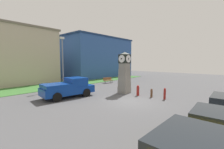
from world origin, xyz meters
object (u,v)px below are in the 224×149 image
Objects in this scene: bollard_mid_row at (138,90)px; car_near_tower at (217,125)px; clock_tower at (124,73)px; bollard_far_row at (151,93)px; street_lamp_far_side at (63,59)px; bollard_near_tower at (126,89)px; bollard_end_row at (165,94)px; bench at (108,80)px; pickup_truck at (68,88)px.

bollard_mid_row is 8.93m from car_near_tower.
bollard_mid_row is (-0.21, -1.86, -1.65)m from clock_tower.
bollard_far_row is (0.03, -3.23, -1.76)m from clock_tower.
street_lamp_far_side reaches higher than bollard_far_row.
clock_tower reaches higher than car_near_tower.
car_near_tower reaches higher than bollard_near_tower.
clock_tower is 1.77m from bollard_near_tower.
bollard_mid_row is at bearing 100.15° from bollard_far_row.
bollard_end_row is at bearing 39.10° from car_near_tower.
bollard_near_tower is 2.86m from bollard_far_row.
clock_tower is 4.26× the size of bollard_mid_row.
bollard_near_tower is 1.48m from bollard_mid_row.
street_lamp_far_side is at bearing 108.67° from bollard_mid_row.
car_near_tower is (-5.54, -5.82, 0.30)m from bollard_far_row.
street_lamp_far_side is (-3.24, 7.10, 1.54)m from clock_tower.
bollard_mid_row is at bearing -71.33° from street_lamp_far_side.
car_near_tower is (-5.60, -4.55, 0.20)m from bollard_end_row.
car_near_tower is at bearing -126.34° from bollard_mid_row.
bollard_end_row is at bearing -83.30° from bollard_mid_row.
bollard_mid_row is 9.47m from bench.
clock_tower reaches higher than bench.
clock_tower is 2.50m from bollard_mid_row.
pickup_truck reaches higher than bollard_far_row.
pickup_truck is at bearing -159.40° from bench.
bollard_near_tower is 0.86× the size of bollard_mid_row.
pickup_truck is at bearing 88.68° from car_near_tower.
clock_tower is at bearing -65.46° from street_lamp_far_side.
bench is at bearing 69.03° from bollard_end_row.
street_lamp_far_side is at bearing 82.01° from car_near_tower.
bench reaches higher than bollard_far_row.
bench is (9.80, 15.52, -0.20)m from car_near_tower.
bollard_end_row is 0.20× the size of pickup_truck.
bollard_near_tower is at bearing 58.47° from car_near_tower.
bollard_far_row is at bearing -49.29° from pickup_truck.
bollard_near_tower is at bearing 88.92° from bollard_mid_row.
bollard_mid_row reaches higher than bench.
bollard_mid_row is 6.91m from pickup_truck.
car_near_tower reaches higher than bench.
street_lamp_far_side is at bearing 64.73° from pickup_truck.
bollard_far_row is at bearing -72.42° from street_lamp_far_side.
clock_tower is 2.66× the size of bench.
bollard_end_row is 0.16× the size of street_lamp_far_side.
pickup_truck reaches higher than car_near_tower.
bollard_end_row is at bearing -54.19° from pickup_truck.
bollard_mid_row is at bearing -118.46° from bench.
bench is at bearing 56.77° from bollard_near_tower.
bollard_end_row is 0.26× the size of car_near_tower.
bollard_near_tower reaches higher than bench.
pickup_truck is (0.28, 11.93, 0.20)m from car_near_tower.
street_lamp_far_side reaches higher than bollard_near_tower.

